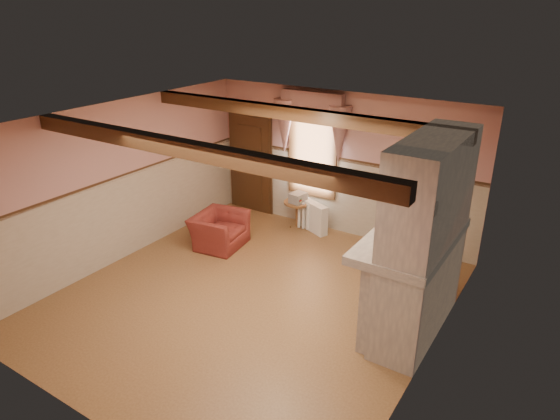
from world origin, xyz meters
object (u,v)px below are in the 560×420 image
Objects in this scene: armchair at (219,230)px; bowl at (408,237)px; side_table at (297,214)px; radiator at (314,217)px; oil_lamp at (421,217)px; mantel_clock at (431,209)px.

bowl is at bearing -108.10° from armchair.
side_table is at bearing 143.35° from bowl.
radiator is 3.65m from bowl.
oil_lamp is (2.64, -1.75, 1.26)m from radiator.
armchair is 4.01m from mantel_clock.
oil_lamp reaches higher than bowl.
radiator is at bearing 0.00° from side_table.
radiator is (0.38, 0.00, 0.02)m from side_table.
mantel_clock reaches higher than radiator.
mantel_clock is (3.02, -1.30, 1.25)m from side_table.
armchair is at bearing -176.16° from mantel_clock.
bowl is at bearing -90.00° from oil_lamp.
oil_lamp is at bearing 90.00° from bowl.
bowl is at bearing -90.00° from mantel_clock.
oil_lamp is (0.00, 0.50, 0.10)m from bowl.
armchair reaches higher than radiator.
bowl is (2.64, -2.25, 1.16)m from radiator.
radiator reaches higher than side_table.
armchair is 1.95m from radiator.
armchair is at bearing 177.04° from oil_lamp.
side_table is 3.51m from mantel_clock.
mantel_clock is 0.46m from oil_lamp.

